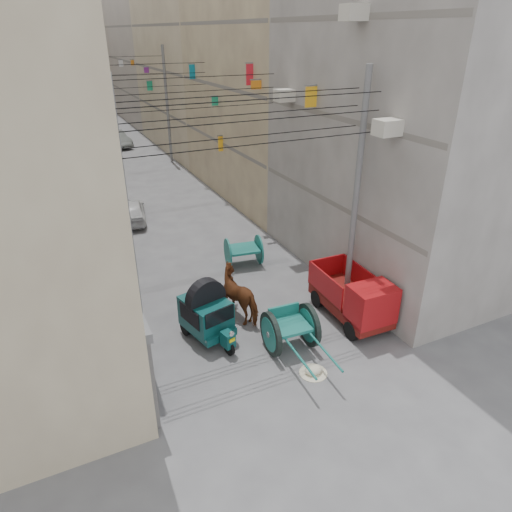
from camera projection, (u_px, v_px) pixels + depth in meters
ground at (371, 473)px, 10.14m from camera, size 140.00×140.00×0.00m
building_row_right at (196, 62)px, 37.94m from camera, size 8.00×62.00×14.00m
end_cap_building at (61, 50)px, 60.58m from camera, size 22.00×10.00×13.00m
shutters_left at (104, 259)px, 16.34m from camera, size 0.18×14.40×2.88m
signboards at (137, 136)px, 26.11m from camera, size 8.22×40.52×5.67m
ac_units at (336, 80)px, 14.45m from camera, size 0.70×6.55×3.35m
utility_poles at (157, 142)px, 22.10m from camera, size 7.40×22.20×8.00m
overhead_cables at (167, 86)px, 18.77m from camera, size 7.40×22.52×1.12m
auto_rickshaw at (207, 312)px, 14.24m from camera, size 1.63×2.33×1.58m
tonga_cart at (290, 329)px, 13.82m from camera, size 1.51×3.11×1.38m
mini_truck at (357, 302)px, 14.94m from camera, size 1.53×3.23×1.79m
second_cart at (243, 250)px, 18.88m from camera, size 1.58×1.45×1.24m
feed_sack at (313, 370)px, 13.04m from camera, size 0.50×0.40×0.25m
horse at (242, 294)px, 15.41m from camera, size 1.47×2.18×1.68m
distant_car_white at (131, 210)px, 23.31m from camera, size 1.95×3.59×1.16m
distant_car_grey at (115, 139)px, 38.37m from camera, size 2.32×4.29×1.34m
distant_car_green at (87, 133)px, 40.95m from camera, size 2.06×4.15×1.16m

